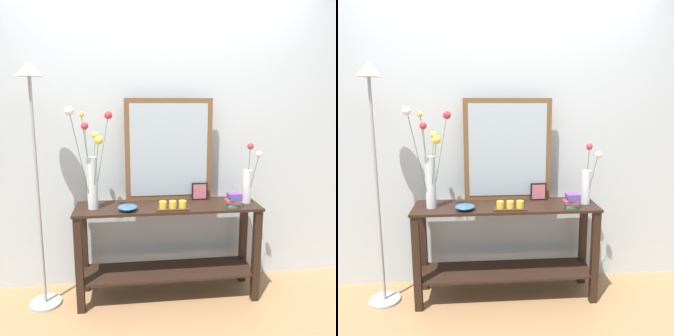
{
  "view_description": "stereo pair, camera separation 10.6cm",
  "coord_description": "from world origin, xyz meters",
  "views": [
    {
      "loc": [
        -0.31,
        -2.53,
        1.54
      ],
      "look_at": [
        0.0,
        0.0,
        1.06
      ],
      "focal_mm": 36.35,
      "sensor_mm": 36.0,
      "label": 1
    },
    {
      "loc": [
        -0.21,
        -2.54,
        1.54
      ],
      "look_at": [
        0.0,
        0.0,
        1.06
      ],
      "focal_mm": 36.35,
      "sensor_mm": 36.0,
      "label": 2
    }
  ],
  "objects": [
    {
      "name": "picture_frame_small",
      "position": [
        0.28,
        0.12,
        0.84
      ],
      "size": [
        0.13,
        0.01,
        0.14
      ],
      "color": "black",
      "rests_on": "console_table"
    },
    {
      "name": "book_stack",
      "position": [
        0.49,
        -0.1,
        0.82
      ],
      "size": [
        0.12,
        0.1,
        0.11
      ],
      "color": "#388E56",
      "rests_on": "console_table"
    },
    {
      "name": "ground_plane",
      "position": [
        0.0,
        0.0,
        -0.01
      ],
      "size": [
        7.0,
        6.0,
        0.02
      ],
      "primitive_type": "cube",
      "color": "#997047"
    },
    {
      "name": "wall_back",
      "position": [
        0.0,
        0.31,
        1.35
      ],
      "size": [
        6.4,
        0.08,
        2.7
      ],
      "primitive_type": "cube",
      "color": "#B2BCC1",
      "rests_on": "ground"
    },
    {
      "name": "floor_lamp",
      "position": [
        -0.96,
        -0.02,
        1.23
      ],
      "size": [
        0.24,
        0.24,
        1.83
      ],
      "color": "#9E9EA3",
      "rests_on": "ground"
    },
    {
      "name": "mirror_leaning",
      "position": [
        0.03,
        0.16,
        1.17
      ],
      "size": [
        0.7,
        0.03,
        0.82
      ],
      "color": "brown",
      "rests_on": "console_table"
    },
    {
      "name": "console_table",
      "position": [
        0.0,
        0.0,
        0.47
      ],
      "size": [
        1.42,
        0.38,
        0.76
      ],
      "color": "black",
      "rests_on": "ground"
    },
    {
      "name": "tall_vase_left",
      "position": [
        -0.57,
        -0.02,
        1.1
      ],
      "size": [
        0.31,
        0.3,
        0.76
      ],
      "color": "silver",
      "rests_on": "console_table"
    },
    {
      "name": "vase_right",
      "position": [
        0.63,
        -0.01,
        0.94
      ],
      "size": [
        0.12,
        0.14,
        0.48
      ],
      "color": "silver",
      "rests_on": "console_table"
    },
    {
      "name": "candle_tray",
      "position": [
        0.02,
        -0.12,
        0.79
      ],
      "size": [
        0.24,
        0.09,
        0.07
      ],
      "color": "#382316",
      "rests_on": "console_table"
    },
    {
      "name": "decorative_bowl",
      "position": [
        -0.31,
        -0.1,
        0.79
      ],
      "size": [
        0.15,
        0.15,
        0.04
      ],
      "color": "#2D5B84",
      "rests_on": "console_table"
    }
  ]
}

